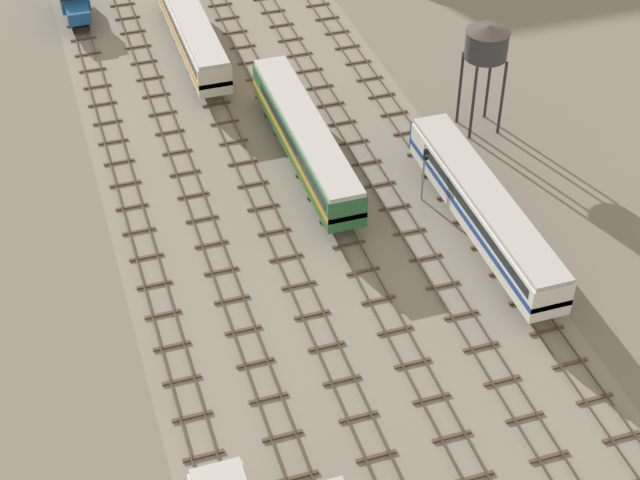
% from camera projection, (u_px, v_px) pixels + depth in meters
% --- Properties ---
extents(ground_plane, '(480.00, 480.00, 0.00)m').
position_uv_depth(ground_plane, '(280.00, 176.00, 76.54)').
color(ground_plane, slate).
extents(ballast_bed, '(27.03, 176.00, 0.01)m').
position_uv_depth(ballast_bed, '(280.00, 176.00, 76.54)').
color(ballast_bed, gray).
rests_on(ballast_bed, ground).
extents(track_far_left, '(2.40, 126.00, 0.29)m').
position_uv_depth(track_far_left, '(128.00, 194.00, 74.47)').
color(track_far_left, '#47382D').
rests_on(track_far_left, ground).
extents(track_left, '(2.40, 126.00, 0.29)m').
position_uv_depth(track_left, '(189.00, 183.00, 75.56)').
color(track_left, '#47382D').
rests_on(track_left, ground).
extents(track_centre_left, '(2.40, 126.00, 0.29)m').
position_uv_depth(track_centre_left, '(248.00, 172.00, 76.64)').
color(track_centre_left, '#47382D').
rests_on(track_centre_left, ground).
extents(track_centre, '(2.40, 126.00, 0.29)m').
position_uv_depth(track_centre, '(305.00, 162.00, 77.73)').
color(track_centre, '#47382D').
rests_on(track_centre, ground).
extents(track_centre_right, '(2.40, 126.00, 0.29)m').
position_uv_depth(track_centre_right, '(360.00, 151.00, 78.82)').
color(track_centre_right, '#47382D').
rests_on(track_centre_right, ground).
extents(track_right, '(2.40, 126.00, 0.29)m').
position_uv_depth(track_right, '(414.00, 141.00, 79.91)').
color(track_right, '#47382D').
rests_on(track_right, ground).
extents(diesel_railcar_right_mid, '(2.96, 20.50, 3.80)m').
position_uv_depth(diesel_railcar_right_mid, '(484.00, 208.00, 69.13)').
color(diesel_railcar_right_mid, white).
rests_on(diesel_railcar_right_mid, ground).
extents(diesel_railcar_centre_midfar, '(2.96, 20.50, 3.80)m').
position_uv_depth(diesel_railcar_centre_midfar, '(305.00, 137.00, 75.98)').
color(diesel_railcar_centre_midfar, '#286638').
rests_on(diesel_railcar_centre_midfar, ground).
extents(diesel_railcar_centre_left_far, '(2.96, 20.50, 3.80)m').
position_uv_depth(diesel_railcar_centre_left_far, '(190.00, 27.00, 89.72)').
color(diesel_railcar_centre_left_far, beige).
rests_on(diesel_railcar_centre_left_far, ground).
extents(water_tower, '(3.52, 3.52, 9.21)m').
position_uv_depth(water_tower, '(487.00, 44.00, 76.90)').
color(water_tower, '#2D2826').
rests_on(water_tower, ground).
extents(signal_post_nearest, '(0.28, 0.47, 4.66)m').
position_uv_depth(signal_post_nearest, '(424.00, 167.00, 72.27)').
color(signal_post_nearest, gray).
rests_on(signal_post_nearest, ground).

